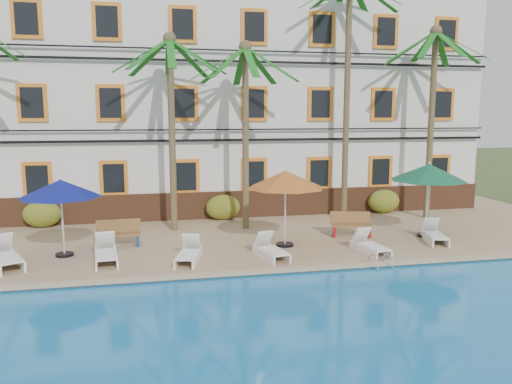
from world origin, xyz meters
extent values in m
plane|color=#384C23|center=(0.00, 0.00, 0.00)|extent=(100.00, 100.00, 0.00)
cube|color=tan|center=(0.00, 5.00, 0.12)|extent=(30.00, 12.00, 0.25)
cube|color=tan|center=(0.00, -0.90, 0.28)|extent=(30.00, 0.35, 0.06)
cube|color=silver|center=(0.00, 10.00, 5.25)|extent=(25.00, 6.00, 10.00)
cube|color=brown|center=(0.00, 6.94, 0.85)|extent=(25.00, 0.12, 1.20)
cube|color=orange|center=(-7.50, 6.95, 2.15)|extent=(1.15, 0.10, 1.50)
cube|color=black|center=(-7.50, 6.90, 2.15)|extent=(0.85, 0.04, 1.20)
cube|color=orange|center=(-4.50, 6.95, 2.15)|extent=(1.15, 0.10, 1.50)
cube|color=black|center=(-4.50, 6.90, 2.15)|extent=(0.85, 0.04, 1.20)
cube|color=orange|center=(-1.50, 6.95, 2.15)|extent=(1.15, 0.10, 1.50)
cube|color=black|center=(-1.50, 6.90, 2.15)|extent=(0.85, 0.04, 1.20)
cube|color=orange|center=(1.50, 6.95, 2.15)|extent=(1.15, 0.10, 1.50)
cube|color=black|center=(1.50, 6.90, 2.15)|extent=(0.85, 0.04, 1.20)
cube|color=orange|center=(4.50, 6.95, 2.15)|extent=(1.15, 0.10, 1.50)
cube|color=black|center=(4.50, 6.90, 2.15)|extent=(0.85, 0.04, 1.20)
cube|color=orange|center=(7.50, 6.95, 2.15)|extent=(1.15, 0.10, 1.50)
cube|color=black|center=(7.50, 6.90, 2.15)|extent=(0.85, 0.04, 1.20)
cube|color=orange|center=(10.50, 6.95, 2.15)|extent=(1.15, 0.10, 1.50)
cube|color=black|center=(10.50, 6.90, 2.15)|extent=(0.85, 0.04, 1.20)
cube|color=orange|center=(-7.50, 6.95, 5.25)|extent=(1.15, 0.10, 1.50)
cube|color=black|center=(-7.50, 6.90, 5.25)|extent=(0.85, 0.04, 1.20)
cube|color=orange|center=(-4.50, 6.95, 5.25)|extent=(1.15, 0.10, 1.50)
cube|color=black|center=(-4.50, 6.90, 5.25)|extent=(0.85, 0.04, 1.20)
cube|color=orange|center=(-1.50, 6.95, 5.25)|extent=(1.15, 0.10, 1.50)
cube|color=black|center=(-1.50, 6.90, 5.25)|extent=(0.85, 0.04, 1.20)
cube|color=orange|center=(1.50, 6.95, 5.25)|extent=(1.15, 0.10, 1.50)
cube|color=black|center=(1.50, 6.90, 5.25)|extent=(0.85, 0.04, 1.20)
cube|color=orange|center=(4.50, 6.95, 5.25)|extent=(1.15, 0.10, 1.50)
cube|color=black|center=(4.50, 6.90, 5.25)|extent=(0.85, 0.04, 1.20)
cube|color=orange|center=(7.50, 6.95, 5.25)|extent=(1.15, 0.10, 1.50)
cube|color=black|center=(7.50, 6.90, 5.25)|extent=(0.85, 0.04, 1.20)
cube|color=orange|center=(10.50, 6.95, 5.25)|extent=(1.15, 0.10, 1.50)
cube|color=black|center=(10.50, 6.90, 5.25)|extent=(0.85, 0.04, 1.20)
cube|color=orange|center=(-7.50, 6.95, 8.45)|extent=(1.15, 0.10, 1.50)
cube|color=black|center=(-7.50, 6.90, 8.45)|extent=(0.85, 0.04, 1.20)
cube|color=orange|center=(-4.50, 6.95, 8.45)|extent=(1.15, 0.10, 1.50)
cube|color=black|center=(-4.50, 6.90, 8.45)|extent=(0.85, 0.04, 1.20)
cube|color=orange|center=(-1.50, 6.95, 8.45)|extent=(1.15, 0.10, 1.50)
cube|color=black|center=(-1.50, 6.90, 8.45)|extent=(0.85, 0.04, 1.20)
cube|color=orange|center=(1.50, 6.95, 8.45)|extent=(1.15, 0.10, 1.50)
cube|color=black|center=(1.50, 6.90, 8.45)|extent=(0.85, 0.04, 1.20)
cube|color=orange|center=(4.50, 6.95, 8.45)|extent=(1.15, 0.10, 1.50)
cube|color=black|center=(4.50, 6.90, 8.45)|extent=(0.85, 0.04, 1.20)
cube|color=orange|center=(7.50, 6.95, 8.45)|extent=(1.15, 0.10, 1.50)
cube|color=black|center=(7.50, 6.90, 8.45)|extent=(0.85, 0.04, 1.20)
cube|color=orange|center=(10.50, 6.95, 8.45)|extent=(1.15, 0.10, 1.50)
cube|color=black|center=(10.50, 6.90, 8.45)|extent=(0.85, 0.04, 1.20)
cube|color=black|center=(0.00, 6.80, 3.70)|extent=(25.00, 0.08, 0.10)
cube|color=black|center=(0.00, 6.80, 4.15)|extent=(25.00, 0.08, 0.06)
cube|color=black|center=(0.00, 6.80, 7.00)|extent=(25.00, 0.08, 0.10)
cube|color=black|center=(0.00, 6.80, 7.45)|extent=(25.00, 0.08, 0.06)
cylinder|color=brown|center=(-2.12, 5.06, 3.93)|extent=(0.26, 0.26, 7.35)
sphere|color=brown|center=(-2.12, 5.06, 7.60)|extent=(0.50, 0.50, 0.50)
cube|color=#165F1A|center=(-2.12, 6.13, 6.96)|extent=(0.28, 2.16, 1.31)
cube|color=#165F1A|center=(-2.88, 5.82, 6.96)|extent=(1.73, 1.73, 1.31)
cube|color=#165F1A|center=(-3.19, 5.06, 6.96)|extent=(2.16, 0.28, 1.31)
cube|color=#165F1A|center=(-2.88, 4.30, 6.96)|extent=(1.73, 1.73, 1.31)
cube|color=#165F1A|center=(-2.12, 3.99, 6.96)|extent=(0.28, 2.16, 1.31)
cube|color=#165F1A|center=(-1.36, 4.30, 6.96)|extent=(1.73, 1.73, 1.31)
cube|color=#165F1A|center=(-1.05, 5.06, 6.96)|extent=(2.16, 0.28, 1.31)
cube|color=#165F1A|center=(-1.36, 5.82, 6.96)|extent=(1.73, 1.73, 1.31)
cylinder|color=brown|center=(0.72, 4.84, 3.80)|extent=(0.26, 0.26, 7.09)
sphere|color=brown|center=(0.72, 4.84, 7.34)|extent=(0.50, 0.50, 0.50)
cube|color=#165F1A|center=(0.72, 5.92, 6.70)|extent=(0.28, 2.16, 1.31)
cube|color=#165F1A|center=(-0.03, 5.60, 6.70)|extent=(1.73, 1.73, 1.31)
cube|color=#165F1A|center=(-0.35, 4.84, 6.70)|extent=(2.16, 0.28, 1.31)
cube|color=#165F1A|center=(-0.03, 4.09, 6.70)|extent=(1.73, 1.73, 1.31)
cube|color=#165F1A|center=(0.72, 3.77, 6.70)|extent=(0.28, 2.16, 1.31)
cube|color=#165F1A|center=(1.48, 4.09, 6.70)|extent=(1.73, 1.73, 1.31)
cube|color=#165F1A|center=(1.80, 4.84, 6.70)|extent=(2.16, 0.28, 1.31)
cube|color=#165F1A|center=(1.48, 5.60, 6.70)|extent=(1.73, 1.73, 1.31)
cylinder|color=brown|center=(5.29, 5.83, 5.30)|extent=(0.26, 0.26, 10.10)
cube|color=#165F1A|center=(5.29, 6.91, 9.71)|extent=(0.28, 2.16, 1.31)
cylinder|color=brown|center=(8.96, 5.24, 4.25)|extent=(0.26, 0.26, 8.00)
sphere|color=brown|center=(8.96, 5.24, 8.25)|extent=(0.50, 0.50, 0.50)
cube|color=#165F1A|center=(8.96, 6.32, 7.61)|extent=(0.28, 2.16, 1.31)
cube|color=#165F1A|center=(8.20, 6.00, 7.61)|extent=(1.73, 1.73, 1.31)
cube|color=#165F1A|center=(7.88, 5.24, 7.61)|extent=(2.16, 0.28, 1.31)
cube|color=#165F1A|center=(8.20, 4.48, 7.61)|extent=(1.73, 1.73, 1.31)
cube|color=#165F1A|center=(8.96, 4.17, 7.61)|extent=(0.28, 2.16, 1.31)
cube|color=#165F1A|center=(9.71, 4.48, 7.61)|extent=(1.73, 1.73, 1.31)
cube|color=#165F1A|center=(10.03, 5.24, 7.61)|extent=(2.16, 0.28, 1.31)
cube|color=#165F1A|center=(9.71, 6.00, 7.61)|extent=(1.73, 1.73, 1.31)
ellipsoid|color=#1C5016|center=(-7.34, 6.60, 0.80)|extent=(1.50, 0.90, 1.10)
ellipsoid|color=#1C5016|center=(0.05, 6.60, 0.80)|extent=(1.50, 0.90, 1.10)
ellipsoid|color=#1C5016|center=(7.56, 6.60, 0.80)|extent=(1.50, 0.90, 1.10)
cylinder|color=black|center=(-5.77, 2.07, 0.29)|extent=(0.58, 0.58, 0.08)
cylinder|color=silver|center=(-5.77, 2.07, 1.48)|extent=(0.06, 0.06, 2.47)
cone|color=navy|center=(-5.77, 2.07, 2.46)|extent=(2.57, 2.57, 0.57)
sphere|color=silver|center=(-5.77, 2.07, 2.77)|extent=(0.10, 0.10, 0.10)
cylinder|color=black|center=(1.56, 1.84, 0.29)|extent=(0.61, 0.61, 0.09)
cylinder|color=silver|center=(1.56, 1.84, 1.55)|extent=(0.06, 0.06, 2.61)
cone|color=#B15A1F|center=(1.56, 1.84, 2.59)|extent=(2.72, 2.72, 0.60)
sphere|color=silver|center=(1.56, 1.84, 2.91)|extent=(0.10, 0.10, 0.10)
cylinder|color=black|center=(7.08, 2.07, 0.30)|extent=(0.63, 0.63, 0.09)
cylinder|color=silver|center=(7.08, 2.07, 1.61)|extent=(0.06, 0.06, 2.71)
cone|color=#125437|center=(7.08, 2.07, 2.68)|extent=(2.82, 2.82, 0.62)
sphere|color=silver|center=(7.08, 2.07, 3.02)|extent=(0.10, 0.10, 0.10)
cube|color=white|center=(-7.16, 0.94, 0.59)|extent=(1.16, 1.52, 0.06)
cube|color=white|center=(-7.56, 1.80, 0.83)|extent=(0.79, 0.73, 0.69)
cube|color=white|center=(-6.99, 1.31, 0.41)|extent=(0.88, 1.81, 0.32)
cube|color=white|center=(-4.35, 0.80, 0.57)|extent=(0.74, 1.36, 0.06)
cube|color=white|center=(-4.45, 1.69, 0.80)|extent=(0.65, 0.54, 0.65)
cube|color=white|center=(-4.67, 1.01, 0.40)|extent=(0.27, 1.84, 0.30)
cube|color=white|center=(-4.08, 1.08, 0.40)|extent=(0.27, 1.84, 0.30)
cube|color=white|center=(-1.93, 0.36, 0.54)|extent=(0.82, 1.28, 0.05)
cube|color=white|center=(-1.73, 1.16, 0.75)|extent=(0.64, 0.56, 0.59)
cube|color=white|center=(-2.14, 0.65, 0.39)|extent=(0.46, 1.64, 0.27)
cube|color=white|center=(-1.61, 0.52, 0.39)|extent=(0.46, 1.64, 0.27)
cube|color=white|center=(0.78, 0.26, 0.54)|extent=(0.77, 1.26, 0.05)
cube|color=white|center=(0.62, 1.06, 0.75)|extent=(0.62, 0.54, 0.59)
cube|color=white|center=(0.47, 0.43, 0.39)|extent=(0.39, 1.65, 0.27)
cube|color=white|center=(1.00, 0.54, 0.39)|extent=(0.39, 1.65, 0.27)
cube|color=white|center=(4.10, 0.11, 0.54)|extent=(0.69, 1.23, 0.05)
cube|color=white|center=(3.99, 0.91, 0.74)|extent=(0.59, 0.50, 0.58)
cube|color=white|center=(3.80, 0.30, 0.38)|extent=(0.28, 1.65, 0.27)
cube|color=white|center=(4.33, 0.37, 0.38)|extent=(0.28, 1.65, 0.27)
cube|color=white|center=(6.90, 1.06, 0.54)|extent=(0.85, 1.29, 0.05)
cube|color=white|center=(7.12, 1.85, 0.75)|extent=(0.65, 0.57, 0.59)
cube|color=white|center=(6.70, 1.35, 0.39)|extent=(0.51, 1.64, 0.27)
cube|color=white|center=(7.23, 1.20, 0.39)|extent=(0.51, 1.64, 0.27)
cube|color=olive|center=(-4.11, 2.86, 0.68)|extent=(1.53, 0.54, 0.06)
cube|color=olive|center=(-4.13, 3.08, 0.95)|extent=(1.50, 0.15, 0.45)
cube|color=navy|center=(-4.76, 2.82, 0.45)|extent=(0.11, 0.45, 0.40)
cube|color=navy|center=(-3.47, 2.90, 0.45)|extent=(0.11, 0.45, 0.40)
cube|color=olive|center=(4.34, 2.59, 0.68)|extent=(1.57, 0.82, 0.06)
cube|color=olive|center=(4.40, 2.80, 0.95)|extent=(1.47, 0.44, 0.45)
cube|color=#A31217|center=(3.71, 2.75, 0.45)|extent=(0.19, 0.46, 0.40)
cube|color=#A31217|center=(4.97, 2.42, 0.45)|extent=(0.19, 0.46, 0.40)
torus|color=silver|center=(3.55, -1.00, 0.25)|extent=(0.04, 0.74, 0.74)
torus|color=silver|center=(4.05, -1.00, 0.25)|extent=(0.04, 0.74, 0.74)
camera|label=1|loc=(-2.83, -14.52, 4.78)|focal=35.00mm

